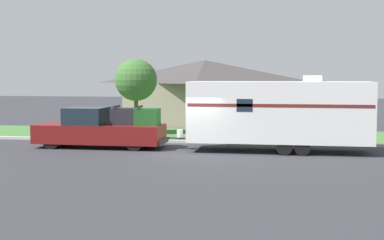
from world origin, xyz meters
The scene contains 8 objects.
ground_plane centered at (0.00, 0.00, 0.00)m, with size 120.00×120.00×0.00m, color #2D2D33.
curb_strip centered at (0.00, 3.75, 0.07)m, with size 80.00×0.30×0.14m.
lawn_strip centered at (0.00, 7.40, 0.01)m, with size 80.00×7.00×0.03m.
house_across_street centered at (-1.48, 14.24, 2.36)m, with size 11.18×6.48×4.55m.
pickup_truck centered at (-4.71, 1.35, 0.90)m, with size 6.30×2.05×2.04m.
travel_trailer centered at (3.77, 1.35, 1.83)m, with size 9.30×2.45×3.49m.
mailbox centered at (-5.52, 4.57, 0.97)m, with size 0.48×0.20×1.26m.
tree_in_yard centered at (-4.56, 7.20, 3.20)m, with size 2.49×2.49×4.47m.
Camera 1 is at (3.88, -23.25, 3.50)m, focal length 50.00 mm.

